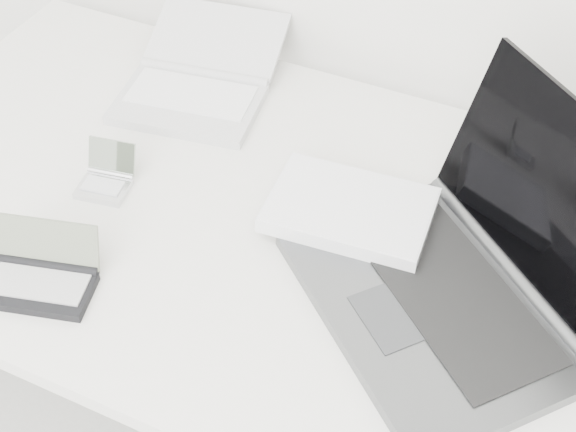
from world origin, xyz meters
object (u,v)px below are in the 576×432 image
at_px(desk, 315,252).
at_px(palmtop_charcoal, 41,277).
at_px(netbook_open_white, 197,84).
at_px(laptop_large, 439,261).

relative_size(desk, palmtop_charcoal, 8.83).
bearing_deg(netbook_open_white, palmtop_charcoal, -96.04).
bearing_deg(palmtop_charcoal, laptop_large, 10.81).
bearing_deg(laptop_large, desk, -144.83).
height_order(laptop_large, palmtop_charcoal, laptop_large).
xyz_separation_m(desk, palmtop_charcoal, (-0.32, -0.27, 0.06)).
relative_size(desk, netbook_open_white, 4.35).
relative_size(laptop_large, palmtop_charcoal, 3.32).
height_order(desk, netbook_open_white, netbook_open_white).
distance_m(desk, palmtop_charcoal, 0.42).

